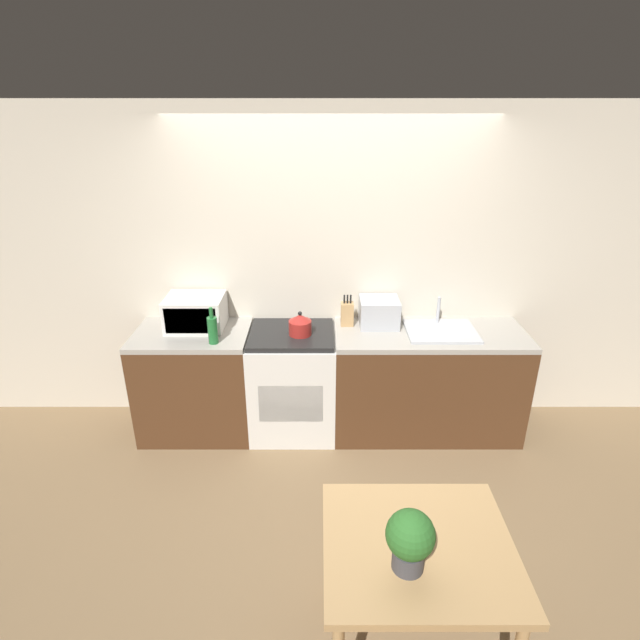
% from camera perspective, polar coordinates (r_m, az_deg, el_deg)
% --- Properties ---
extents(ground_plane, '(16.00, 16.00, 0.00)m').
position_cam_1_polar(ground_plane, '(3.88, 1.26, -17.81)').
color(ground_plane, brown).
extents(wall_back, '(10.00, 0.06, 2.60)m').
position_cam_1_polar(wall_back, '(4.12, 1.14, 5.63)').
color(wall_back, beige).
rests_on(wall_back, ground_plane).
extents(counter_left_run, '(0.91, 0.62, 0.90)m').
position_cam_1_polar(counter_left_run, '(4.28, -13.93, -6.85)').
color(counter_left_run, '#4C2D19').
rests_on(counter_left_run, ground_plane).
extents(counter_right_run, '(1.52, 0.62, 0.90)m').
position_cam_1_polar(counter_right_run, '(4.25, 12.04, -6.90)').
color(counter_right_run, '#4C2D19').
rests_on(counter_right_run, ground_plane).
extents(stove_range, '(0.69, 0.62, 0.90)m').
position_cam_1_polar(stove_range, '(4.16, -3.12, -7.09)').
color(stove_range, silver).
rests_on(stove_range, ground_plane).
extents(kettle, '(0.18, 0.18, 0.19)m').
position_cam_1_polar(kettle, '(3.89, -2.28, -0.53)').
color(kettle, maroon).
rests_on(kettle, stove_range).
extents(microwave, '(0.45, 0.37, 0.26)m').
position_cam_1_polar(microwave, '(4.11, -14.03, 0.87)').
color(microwave, silver).
rests_on(microwave, counter_left_run).
extents(bottle, '(0.07, 0.07, 0.29)m').
position_cam_1_polar(bottle, '(3.82, -12.16, -1.07)').
color(bottle, '#1E662D').
rests_on(bottle, counter_left_run).
extents(knife_block, '(0.10, 0.09, 0.26)m').
position_cam_1_polar(knife_block, '(4.05, 3.13, 0.72)').
color(knife_block, tan).
rests_on(knife_block, counter_right_run).
extents(toaster_oven, '(0.31, 0.28, 0.22)m').
position_cam_1_polar(toaster_oven, '(4.07, 6.77, 0.88)').
color(toaster_oven, '#ADAFB5').
rests_on(toaster_oven, counter_right_run).
extents(sink_basin, '(0.55, 0.44, 0.24)m').
position_cam_1_polar(sink_basin, '(4.06, 13.67, -1.17)').
color(sink_basin, '#ADAFB5').
rests_on(sink_basin, counter_right_run).
extents(dining_table, '(0.87, 0.78, 0.72)m').
position_cam_1_polar(dining_table, '(2.60, 11.06, -25.15)').
color(dining_table, tan).
rests_on(dining_table, ground_plane).
extents(potted_plant, '(0.21, 0.21, 0.29)m').
position_cam_1_polar(potted_plant, '(2.32, 10.25, -23.38)').
color(potted_plant, '#424247').
rests_on(potted_plant, dining_table).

